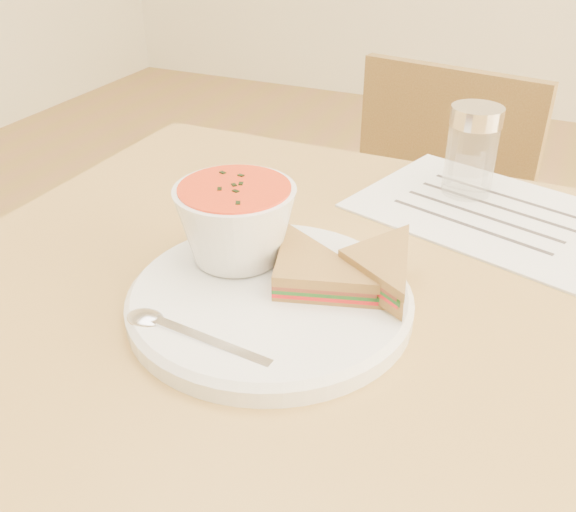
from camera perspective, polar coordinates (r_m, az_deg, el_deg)
The scene contains 8 objects.
chair_far at distance 1.28m, azimuth 9.63°, elevation -3.20°, with size 0.36×0.36×0.81m, color brown, non-canonical shape.
plate at distance 0.62m, azimuth -1.61°, elevation -4.00°, with size 0.27×0.27×0.02m, color white, non-canonical shape.
soup_bowl at distance 0.64m, azimuth -4.63°, elevation 2.61°, with size 0.12×0.12×0.08m, color white, non-canonical shape.
sandwich_half_a at distance 0.59m, azimuth -1.48°, elevation -3.25°, with size 0.11×0.11×0.03m, color olive, non-canonical shape.
sandwich_half_b at distance 0.62m, azimuth 4.43°, elevation -0.57°, with size 0.09×0.09×0.03m, color olive, non-canonical shape.
spoon at distance 0.56m, azimuth -8.36°, elevation -7.06°, with size 0.18×0.04×0.01m, color silver, non-canonical shape.
paper_menu at distance 0.83m, azimuth 17.39°, elevation 3.78°, with size 0.31×0.22×0.00m, color white, non-canonical shape.
condiment_shaker at distance 0.85m, azimuth 15.98°, elevation 8.88°, with size 0.06×0.06×0.12m, color silver, non-canonical shape.
Camera 1 is at (0.11, -0.52, 1.11)m, focal length 40.00 mm.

